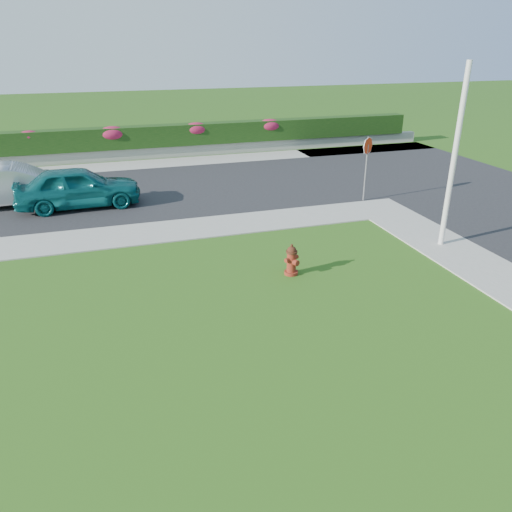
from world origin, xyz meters
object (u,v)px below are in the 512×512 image
object	(u,v)px
stop_sign	(367,154)
utility_pole	(454,159)
fire_hydrant	(292,260)
sedan_silver	(16,185)
sedan_teal	(78,187)

from	to	relation	value
stop_sign	utility_pole	bearing A→B (deg)	-99.01
fire_hydrant	utility_pole	world-z (taller)	utility_pole
sedan_silver	stop_sign	world-z (taller)	stop_sign
sedan_silver	utility_pole	size ratio (longest dim) A/B	0.87
sedan_teal	sedan_silver	distance (m)	2.49
utility_pole	stop_sign	xyz separation A→B (m)	(-0.07, 4.82, -0.82)
sedan_teal	stop_sign	world-z (taller)	stop_sign
sedan_silver	stop_sign	bearing A→B (deg)	-108.99
sedan_silver	utility_pole	distance (m)	15.57
stop_sign	sedan_teal	bearing A→B (deg)	156.95
sedan_teal	sedan_silver	bearing A→B (deg)	63.07
utility_pole	stop_sign	bearing A→B (deg)	90.84
sedan_silver	stop_sign	xyz separation A→B (m)	(12.92, -3.56, 1.07)
fire_hydrant	stop_sign	size ratio (longest dim) A/B	0.35
fire_hydrant	sedan_silver	bearing A→B (deg)	107.19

